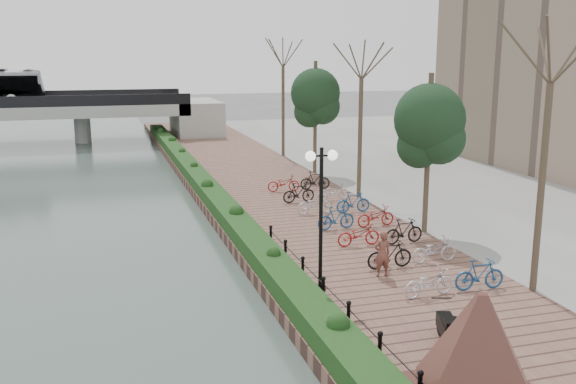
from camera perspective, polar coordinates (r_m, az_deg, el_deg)
name	(u,v)px	position (r m, az deg, el deg)	size (l,w,h in m)	color
ground	(311,370)	(16.67, 2.04, -15.50)	(220.00, 220.00, 0.00)	#59595B
promenade	(276,200)	(33.51, -1.03, -0.69)	(8.00, 75.00, 0.50)	brown
inland_pavement	(536,182)	(40.74, 21.19, 0.80)	(24.00, 75.00, 0.50)	gray
hedge	(204,184)	(35.08, -7.50, 0.71)	(1.10, 56.00, 0.60)	#173513
chain_fence	(335,302)	(18.46, 4.23, -9.77)	(0.10, 14.10, 0.70)	black
granite_monument	(479,351)	(14.13, 16.63, -13.37)	(4.31, 4.31, 2.51)	#43201C
lamppost	(321,188)	(19.43, 2.97, 0.40)	(1.02, 0.32, 4.50)	black
motorcycle	(446,327)	(16.95, 13.90, -11.54)	(0.53, 1.68, 1.05)	black
pedestrian	(382,254)	(21.46, 8.37, -5.46)	(0.57, 0.37, 1.56)	brown
bicycle_parking	(355,217)	(27.29, 6.01, -2.21)	(2.40, 17.32, 1.00)	silver
street_trees	(388,144)	(29.83, 8.91, 4.26)	(3.20, 37.12, 6.80)	#3A2E22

